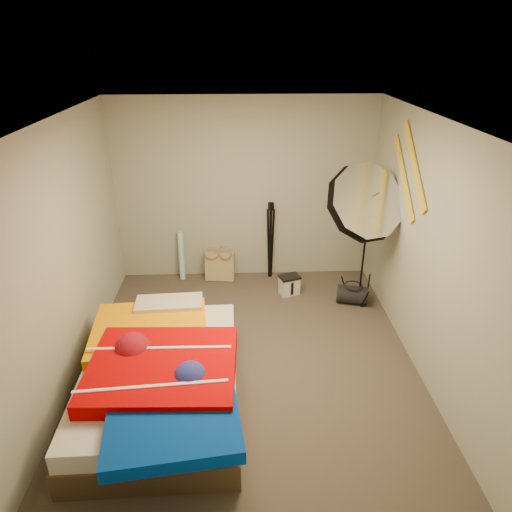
{
  "coord_description": "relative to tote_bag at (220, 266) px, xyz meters",
  "views": [
    {
      "loc": [
        -0.08,
        -3.94,
        3.15
      ],
      "look_at": [
        0.1,
        0.6,
        0.95
      ],
      "focal_mm": 32.0,
      "sensor_mm": 36.0,
      "label": 1
    }
  ],
  "objects": [
    {
      "name": "floor",
      "position": [
        0.36,
        -1.82,
        -0.2
      ],
      "size": [
        4.0,
        4.0,
        0.0
      ],
      "primitive_type": "plane",
      "color": "#4C4038",
      "rests_on": "ground"
    },
    {
      "name": "ceiling",
      "position": [
        0.36,
        -1.82,
        2.3
      ],
      "size": [
        4.0,
        4.0,
        0.0
      ],
      "primitive_type": "plane",
      "rotation": [
        3.14,
        0.0,
        0.0
      ],
      "color": "silver",
      "rests_on": "wall_back"
    },
    {
      "name": "wall_back",
      "position": [
        0.36,
        0.18,
        1.05
      ],
      "size": [
        3.5,
        0.0,
        3.5
      ],
      "primitive_type": "plane",
      "rotation": [
        1.57,
        0.0,
        0.0
      ],
      "color": "gray",
      "rests_on": "floor"
    },
    {
      "name": "wall_front",
      "position": [
        0.36,
        -3.82,
        1.05
      ],
      "size": [
        3.5,
        0.0,
        3.5
      ],
      "primitive_type": "plane",
      "rotation": [
        -1.57,
        0.0,
        0.0
      ],
      "color": "gray",
      "rests_on": "floor"
    },
    {
      "name": "wall_left",
      "position": [
        -1.39,
        -1.82,
        1.05
      ],
      "size": [
        0.0,
        4.0,
        4.0
      ],
      "primitive_type": "plane",
      "rotation": [
        1.57,
        0.0,
        1.57
      ],
      "color": "gray",
      "rests_on": "floor"
    },
    {
      "name": "wall_right",
      "position": [
        2.11,
        -1.82,
        1.05
      ],
      "size": [
        0.0,
        4.0,
        4.0
      ],
      "primitive_type": "plane",
      "rotation": [
        1.57,
        0.0,
        -1.57
      ],
      "color": "gray",
      "rests_on": "floor"
    },
    {
      "name": "tote_bag",
      "position": [
        0.0,
        0.0,
        0.0
      ],
      "size": [
        0.43,
        0.23,
        0.42
      ],
      "primitive_type": "cube",
      "rotation": [
        -0.14,
        0.0,
        -0.13
      ],
      "color": "tan",
      "rests_on": "floor"
    },
    {
      "name": "wrapping_roll",
      "position": [
        -0.54,
        0.08,
        0.14
      ],
      "size": [
        0.09,
        0.2,
        0.69
      ],
      "primitive_type": "cylinder",
      "rotation": [
        -0.17,
        0.0,
        0.08
      ],
      "color": "#62B3C8",
      "rests_on": "floor"
    },
    {
      "name": "camera_case",
      "position": [
        0.94,
        -0.45,
        -0.08
      ],
      "size": [
        0.29,
        0.25,
        0.25
      ],
      "primitive_type": "cube",
      "rotation": [
        0.0,
        0.0,
        0.33
      ],
      "color": "silver",
      "rests_on": "floor"
    },
    {
      "name": "duffel_bag",
      "position": [
        1.74,
        -0.72,
        -0.08
      ],
      "size": [
        0.44,
        0.34,
        0.24
      ],
      "primitive_type": "cylinder",
      "rotation": [
        0.0,
        1.57,
        -0.27
      ],
      "color": "black",
      "rests_on": "floor"
    },
    {
      "name": "wall_stripe_upper",
      "position": [
        2.09,
        -1.22,
        1.75
      ],
      "size": [
        0.02,
        0.91,
        0.78
      ],
      "primitive_type": "cube",
      "rotation": [
        0.7,
        0.0,
        0.0
      ],
      "color": "gold",
      "rests_on": "wall_right"
    },
    {
      "name": "wall_stripe_lower",
      "position": [
        2.09,
        -0.97,
        1.55
      ],
      "size": [
        0.02,
        0.91,
        0.78
      ],
      "primitive_type": "cube",
      "rotation": [
        0.7,
        0.0,
        0.0
      ],
      "color": "gold",
      "rests_on": "wall_right"
    },
    {
      "name": "bed",
      "position": [
        -0.46,
        -2.42,
        0.1
      ],
      "size": [
        1.53,
        2.25,
        0.6
      ],
      "color": "#4E3A25",
      "rests_on": "floor"
    },
    {
      "name": "photo_umbrella",
      "position": [
        1.7,
        -0.87,
        1.22
      ],
      "size": [
        1.07,
        0.88,
        1.98
      ],
      "color": "black",
      "rests_on": "floor"
    },
    {
      "name": "camera_tripod",
      "position": [
        0.72,
        0.05,
        0.44
      ],
      "size": [
        0.08,
        0.08,
        1.13
      ],
      "color": "black",
      "rests_on": "floor"
    }
  ]
}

